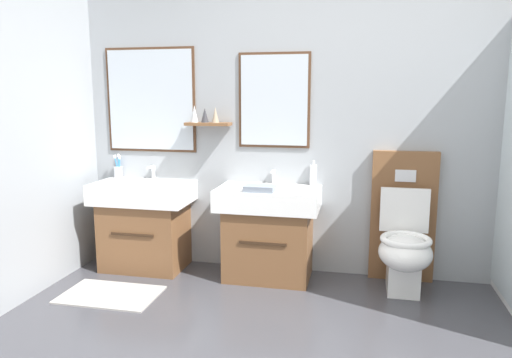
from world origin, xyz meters
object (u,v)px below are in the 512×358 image
toilet (404,238)px  soap_dispenser (313,175)px  toothbrush_cup (118,171)px  folded_hand_towel (260,188)px  vanity_sink_right (269,230)px  vanity_sink_left (145,222)px

toilet → soap_dispenser: (-0.69, 0.17, 0.42)m
toothbrush_cup → soap_dispenser: (1.66, 0.01, 0.03)m
soap_dispenser → folded_hand_towel: size_ratio=0.89×
toothbrush_cup → soap_dispenser: 1.66m
toilet → vanity_sink_right: bearing=-179.6°
vanity_sink_right → folded_hand_towel: 0.39m
toothbrush_cup → toilet: bearing=-3.9°
vanity_sink_left → vanity_sink_right: same height
toilet → soap_dispenser: 0.83m
toilet → toothbrush_cup: bearing=176.1°
vanity_sink_left → vanity_sink_right: bearing=0.0°
toothbrush_cup → vanity_sink_left: bearing=-28.7°
vanity_sink_left → soap_dispenser: (1.35, 0.18, 0.42)m
toilet → folded_hand_towel: toilet is taller
vanity_sink_right → toilet: toilet is taller
folded_hand_towel → toilet: bearing=8.4°
toilet → vanity_sink_left: bearing=-179.8°
vanity_sink_right → toothbrush_cup: size_ratio=3.84×
vanity_sink_left → vanity_sink_right: size_ratio=1.00×
toilet → toothbrush_cup: 2.39m
vanity_sink_right → folded_hand_towel: size_ratio=3.53×
toothbrush_cup → soap_dispenser: toothbrush_cup is taller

